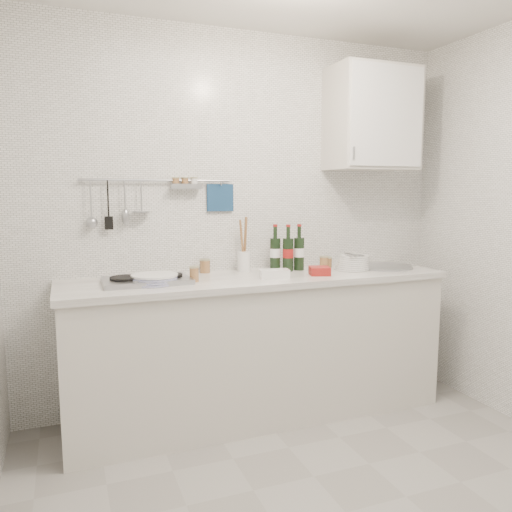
% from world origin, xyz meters
% --- Properties ---
extents(back_wall, '(3.00, 0.02, 2.50)m').
position_xyz_m(back_wall, '(0.00, 1.40, 1.25)').
color(back_wall, silver).
rests_on(back_wall, floor).
extents(counter, '(2.44, 0.64, 0.96)m').
position_xyz_m(counter, '(0.01, 1.10, 0.43)').
color(counter, beige).
rests_on(counter, floor).
extents(wall_rail, '(0.98, 0.09, 0.34)m').
position_xyz_m(wall_rail, '(-0.60, 1.37, 1.43)').
color(wall_rail, '#93969B').
rests_on(wall_rail, back_wall).
extents(wall_cabinet, '(0.60, 0.38, 0.70)m').
position_xyz_m(wall_cabinet, '(0.90, 1.22, 1.95)').
color(wall_cabinet, beige).
rests_on(wall_cabinet, back_wall).
extents(plate_stack_hob, '(0.30, 0.29, 0.05)m').
position_xyz_m(plate_stack_hob, '(-0.67, 1.07, 0.95)').
color(plate_stack_hob, '#434999').
rests_on(plate_stack_hob, counter).
extents(plate_stack_sink, '(0.26, 0.24, 0.10)m').
position_xyz_m(plate_stack_sink, '(0.70, 1.11, 0.97)').
color(plate_stack_sink, white).
rests_on(plate_stack_sink, counter).
extents(wine_bottles, '(0.23, 0.12, 0.31)m').
position_xyz_m(wine_bottles, '(0.26, 1.22, 1.07)').
color(wine_bottles, black).
rests_on(wine_bottles, counter).
extents(butter_dish, '(0.19, 0.12, 0.05)m').
position_xyz_m(butter_dish, '(0.06, 0.98, 0.95)').
color(butter_dish, white).
rests_on(butter_dish, counter).
extents(strawberry_punnet, '(0.16, 0.16, 0.05)m').
position_xyz_m(strawberry_punnet, '(0.38, 0.98, 0.95)').
color(strawberry_punnet, '#AA2712').
rests_on(strawberry_punnet, counter).
extents(utensil_crock, '(0.09, 0.09, 0.37)m').
position_xyz_m(utensil_crock, '(-0.03, 1.29, 1.01)').
color(utensil_crock, white).
rests_on(utensil_crock, counter).
extents(jar_a, '(0.07, 0.07, 0.09)m').
position_xyz_m(jar_a, '(-0.28, 1.33, 0.97)').
color(jar_a, olive).
rests_on(jar_a, counter).
extents(jar_b, '(0.06, 0.06, 0.07)m').
position_xyz_m(jar_b, '(0.58, 1.24, 0.96)').
color(jar_b, olive).
rests_on(jar_b, counter).
extents(jar_c, '(0.06, 0.06, 0.09)m').
position_xyz_m(jar_c, '(0.54, 1.21, 0.96)').
color(jar_c, olive).
rests_on(jar_c, counter).
extents(jar_d, '(0.06, 0.06, 0.09)m').
position_xyz_m(jar_d, '(-0.43, 1.04, 0.97)').
color(jar_d, olive).
rests_on(jar_d, counter).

